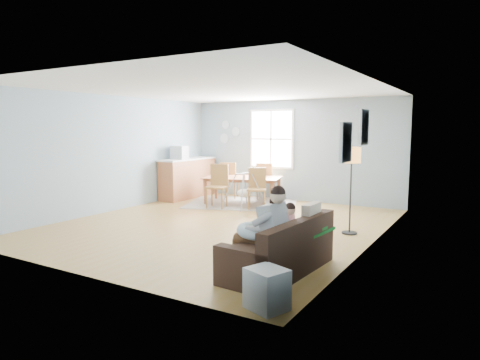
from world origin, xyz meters
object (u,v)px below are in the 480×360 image
Objects in this scene: baby_swing at (244,192)px; dining_table at (242,190)px; chair_sw at (218,183)px; storage_cube at (266,289)px; monitor at (179,153)px; father at (264,228)px; chair_nw at (229,178)px; counter at (188,178)px; floor_lamp at (352,162)px; chair_ne at (265,179)px; sofa at (282,253)px; toddler at (284,223)px; chair_se at (257,185)px.

dining_table is at bearing 123.90° from baby_swing.
storage_cube is at bearing -51.56° from chair_sw.
chair_sw is (-3.77, 4.75, 0.39)m from storage_cube.
monitor is 2.36m from baby_swing.
father is 6.33m from chair_nw.
storage_cube is at bearing -54.84° from chair_nw.
counter is at bearing 164.60° from baby_swing.
monitor reaches higher than counter.
floor_lamp is 1.58× the size of chair_ne.
baby_swing is (-3.18, 5.01, 0.16)m from storage_cube.
sofa is at bearing -51.40° from chair_nw.
toddler is at bearing -52.99° from baby_swing.
chair_se is at bearing -70.64° from chair_ne.
chair_nw is (-3.88, 4.86, 0.32)m from sofa.
counter is 2.27m from baby_swing.
chair_se is 0.98× the size of chair_ne.
dining_table is 1.78× the size of baby_swing.
chair_se is (-2.67, 1.33, -0.75)m from floor_lamp.
floor_lamp is at bearing -22.90° from baby_swing.
chair_ne is at bearing 73.65° from chair_sw.
father is (-0.14, -0.25, 0.38)m from sofa.
monitor is at bearing 135.62° from storage_cube.
chair_nw is (-0.70, 0.47, 0.24)m from dining_table.
monitor is at bearing 141.73° from toddler.
storage_cube is 0.49× the size of chair_nw.
chair_sw is 2.55× the size of monitor.
monitor reaches higher than chair_sw.
baby_swing is (0.13, -1.34, -0.20)m from chair_ne.
floor_lamp is 3.37m from baby_swing.
father is at bearing -41.75° from monitor.
monitor reaches higher than sofa.
dining_table is 0.87m from chair_ne.
chair_se is 1.35m from chair_ne.
monitor is (-1.57, 0.48, 0.67)m from chair_sw.
chair_se is 2.59m from monitor.
baby_swing is at bearing 123.16° from father.
monitor is (-2.04, -1.12, 0.70)m from chair_ne.
father reaches higher than toddler.
monitor is (-2.49, 0.16, 0.72)m from chair_se.
monitor reaches higher than baby_swing.
father is at bearing -60.48° from chair_se.
toddler is at bearing -59.99° from chair_ne.
dining_table is at bearing -33.90° from chair_nw.
counter is (-1.59, 0.85, -0.05)m from chair_sw.
chair_sw reaches higher than storage_cube.
chair_nw is at bearing 128.60° from sofa.
floor_lamp is at bearing -29.30° from chair_nw.
dining_table is 4.68× the size of monitor.
chair_nw reaches higher than dining_table.
chair_nw reaches higher than baby_swing.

